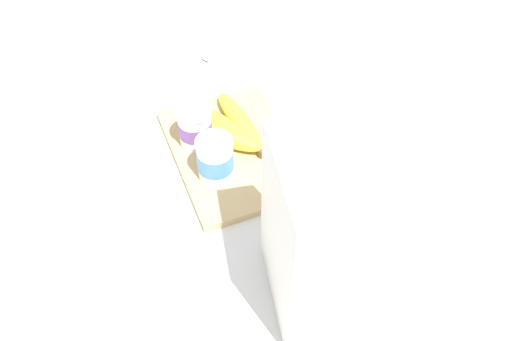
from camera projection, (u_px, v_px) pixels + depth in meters
The scene contains 7 objects.
ground_plane at pixel (235, 153), 1.03m from camera, with size 2.40×2.40×0.00m, color silver.
cutting_board at pixel (235, 151), 1.02m from camera, with size 0.32×0.23×0.01m, color tan.
cereal_box at pixel (299, 240), 0.71m from camera, with size 0.18×0.07×0.29m, color white.
yogurt_cup_front at pixel (215, 159), 0.94m from camera, with size 0.07×0.07×0.09m.
yogurt_cup_back at pixel (195, 126), 1.00m from camera, with size 0.07×0.07×0.08m.
banana_bunch at pixel (230, 128), 1.03m from camera, with size 0.20×0.15×0.04m.
spoon at pixel (212, 63), 1.21m from camera, with size 0.13×0.03×0.01m.
Camera 1 is at (-0.68, 0.23, 0.74)m, focal length 36.92 mm.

